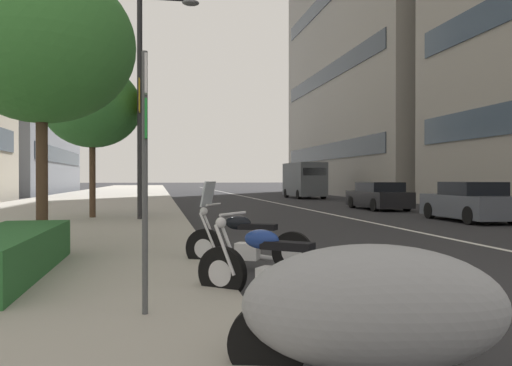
{
  "coord_description": "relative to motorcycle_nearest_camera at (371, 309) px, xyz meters",
  "views": [
    {
      "loc": [
        -3.9,
        7.35,
        1.54
      ],
      "look_at": [
        12.87,
        4.2,
        1.4
      ],
      "focal_mm": 36.63,
      "sensor_mm": 36.0,
      "label": 1
    }
  ],
  "objects": [
    {
      "name": "lane_centre_stripe",
      "position": [
        35.27,
        -5.8,
        -0.57
      ],
      "size": [
        110.0,
        0.16,
        0.01
      ],
      "primitive_type": "cube",
      "color": "silver",
      "rests_on": "ground"
    },
    {
      "name": "sidewalk_right_plaza",
      "position": [
        30.27,
        5.58,
        -0.5
      ],
      "size": [
        160.0,
        10.04,
        0.15
      ],
      "primitive_type": "cube",
      "color": "#A39E93",
      "rests_on": "ground"
    },
    {
      "name": "delivery_van_ahead",
      "position": [
        35.8,
        -9.71,
        0.9
      ],
      "size": [
        5.14,
        2.3,
        2.77
      ],
      "rotation": [
        0.0,
        0.0,
        0.03
      ],
      "color": "#4C5156",
      "rests_on": "ground"
    },
    {
      "name": "parking_sign_by_curb",
      "position": [
        1.84,
        1.67,
        1.26
      ],
      "size": [
        0.32,
        0.06,
        2.69
      ],
      "color": "#47494C",
      "rests_on": "sidewalk_right_plaza"
    },
    {
      "name": "car_lead_in_lane",
      "position": [
        20.73,
        -9.23,
        0.08
      ],
      "size": [
        4.35,
        1.85,
        1.37
      ],
      "rotation": [
        0.0,
        0.0,
        0.01
      ],
      "color": "black",
      "rests_on": "ground"
    },
    {
      "name": "street_tree_far_plaza",
      "position": [
        6.96,
        3.73,
        3.53
      ],
      "size": [
        3.54,
        3.54,
        5.47
      ],
      "color": "#473323",
      "rests_on": "sidewalk_right_plaza"
    },
    {
      "name": "pedestrian_on_plaza",
      "position": [
        17.48,
        2.16,
        0.42
      ],
      "size": [
        0.41,
        0.27,
        1.68
      ],
      "rotation": [
        0.0,
        0.0,
        1.6
      ],
      "color": "#33478C",
      "rests_on": "sidewalk_right_plaza"
    },
    {
      "name": "street_lamp_with_banners",
      "position": [
        14.75,
        1.86,
        4.2
      ],
      "size": [
        1.26,
        2.13,
        7.71
      ],
      "color": "#232326",
      "rests_on": "sidewalk_right_plaza"
    },
    {
      "name": "clipped_hedge_bed",
      "position": [
        4.35,
        3.69,
        -0.11
      ],
      "size": [
        4.26,
        1.1,
        0.63
      ],
      "primitive_type": "cube",
      "color": "#28602D",
      "rests_on": "sidewalk_right_plaza"
    },
    {
      "name": "motorcycle_second_in_row",
      "position": [
        2.55,
        0.18,
        -0.15
      ],
      "size": [
        1.46,
        1.74,
        1.11
      ],
      "rotation": [
        0.0,
        0.0,
        0.88
      ],
      "color": "black",
      "rests_on": "ground"
    },
    {
      "name": "motorcycle_mid_row",
      "position": [
        5.02,
        0.1,
        -0.12
      ],
      "size": [
        1.15,
        2.02,
        1.5
      ],
      "rotation": [
        0.0,
        0.0,
        1.08
      ],
      "color": "black",
      "rests_on": "ground"
    },
    {
      "name": "motorcycle_nearest_camera",
      "position": [
        0.0,
        0.0,
        0.0
      ],
      "size": [
        1.29,
        2.11,
        1.06
      ],
      "rotation": [
        0.0,
        0.0,
        1.31
      ],
      "color": "gray",
      "rests_on": "ground"
    },
    {
      "name": "street_tree_by_lamp_post",
      "position": [
        15.85,
        3.86,
        3.55
      ],
      "size": [
        3.47,
        3.47,
        5.46
      ],
      "color": "#473323",
      "rests_on": "sidewalk_right_plaza"
    },
    {
      "name": "car_following_behind",
      "position": [
        13.45,
        -9.51,
        0.09
      ],
      "size": [
        4.18,
        1.91,
        1.42
      ],
      "rotation": [
        0.0,
        0.0,
        -0.03
      ],
      "color": "#4C515B",
      "rests_on": "ground"
    }
  ]
}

